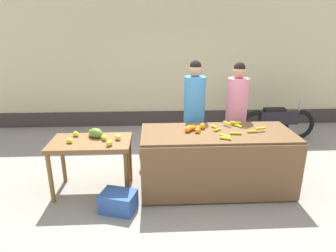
# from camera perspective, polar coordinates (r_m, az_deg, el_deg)

# --- Properties ---
(ground_plane) EXTENTS (24.00, 24.00, 0.00)m
(ground_plane) POSITION_cam_1_polar(r_m,az_deg,el_deg) (4.44, 4.25, -12.06)
(ground_plane) COLOR gray
(market_wall_back) EXTENTS (9.70, 0.23, 2.91)m
(market_wall_back) POSITION_cam_1_polar(r_m,az_deg,el_deg) (6.98, 1.39, 11.71)
(market_wall_back) COLOR beige
(market_wall_back) RESTS_ON ground
(fruit_stall_counter) EXTENTS (2.16, 0.92, 0.88)m
(fruit_stall_counter) POSITION_cam_1_polar(r_m,az_deg,el_deg) (4.29, 9.51, -6.80)
(fruit_stall_counter) COLOR brown
(fruit_stall_counter) RESTS_ON ground
(side_table_wooden) EXTENTS (1.12, 0.66, 0.79)m
(side_table_wooden) POSITION_cam_1_polar(r_m,az_deg,el_deg) (4.20, -15.02, -4.17)
(side_table_wooden) COLOR brown
(side_table_wooden) RESTS_ON ground
(banana_bunch_pile) EXTENTS (0.74, 0.66, 0.07)m
(banana_bunch_pile) POSITION_cam_1_polar(r_m,az_deg,el_deg) (4.19, 12.88, -0.66)
(banana_bunch_pile) COLOR yellow
(banana_bunch_pile) RESTS_ON fruit_stall_counter
(orange_pile) EXTENTS (0.32, 0.25, 0.09)m
(orange_pile) POSITION_cam_1_polar(r_m,az_deg,el_deg) (4.11, 5.29, -0.44)
(orange_pile) COLOR orange
(orange_pile) RESTS_ON fruit_stall_counter
(mango_papaya_pile) EXTENTS (0.76, 0.54, 0.14)m
(mango_papaya_pile) POSITION_cam_1_polar(r_m,az_deg,el_deg) (4.21, -14.06, -1.73)
(mango_papaya_pile) COLOR yellow
(mango_papaya_pile) RESTS_ON side_table_wooden
(vendor_woman_blue_shirt) EXTENTS (0.34, 0.34, 1.82)m
(vendor_woman_blue_shirt) POSITION_cam_1_polar(r_m,az_deg,el_deg) (4.73, 5.19, 1.97)
(vendor_woman_blue_shirt) COLOR #33333D
(vendor_woman_blue_shirt) RESTS_ON ground
(vendor_woman_pink_shirt) EXTENTS (0.34, 0.34, 1.78)m
(vendor_woman_pink_shirt) POSITION_cam_1_polar(r_m,az_deg,el_deg) (4.89, 13.30, 1.89)
(vendor_woman_pink_shirt) COLOR #33333D
(vendor_woman_pink_shirt) RESTS_ON ground
(parked_motorcycle) EXTENTS (1.60, 0.18, 0.88)m
(parked_motorcycle) POSITION_cam_1_polar(r_m,az_deg,el_deg) (6.53, 20.93, 0.78)
(parked_motorcycle) COLOR black
(parked_motorcycle) RESTS_ON ground
(produce_crate) EXTENTS (0.51, 0.44, 0.26)m
(produce_crate) POSITION_cam_1_polar(r_m,az_deg,el_deg) (3.93, -9.81, -14.54)
(produce_crate) COLOR #3359A5
(produce_crate) RESTS_ON ground
(produce_sack) EXTENTS (0.45, 0.42, 0.47)m
(produce_sack) POSITION_cam_1_polar(r_m,az_deg,el_deg) (4.88, -3.68, -5.99)
(produce_sack) COLOR maroon
(produce_sack) RESTS_ON ground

